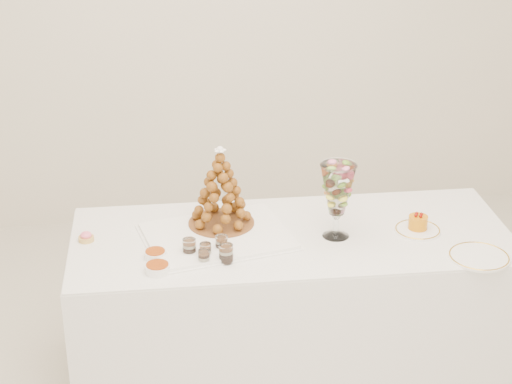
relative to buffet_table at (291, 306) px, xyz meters
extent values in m
cube|color=white|center=(0.00, 0.00, 0.00)|extent=(1.88, 0.79, 0.70)
cube|color=white|center=(0.00, 0.00, 0.35)|extent=(1.87, 0.79, 0.01)
cube|color=white|center=(-0.31, 0.02, 0.36)|extent=(0.65, 0.54, 0.02)
cylinder|color=white|center=(0.18, -0.03, 0.36)|extent=(0.11, 0.11, 0.02)
cylinder|color=white|center=(0.18, -0.03, 0.41)|extent=(0.02, 0.02, 0.08)
sphere|color=white|center=(0.18, -0.03, 0.45)|extent=(0.04, 0.04, 0.04)
cylinder|color=white|center=(0.53, -0.04, 0.36)|extent=(0.19, 0.19, 0.01)
cylinder|color=white|center=(0.70, -0.31, 0.36)|extent=(0.25, 0.25, 0.01)
cylinder|color=tan|center=(-0.86, 0.07, 0.36)|extent=(0.06, 0.06, 0.02)
ellipsoid|color=#F26383|center=(-0.86, 0.07, 0.38)|extent=(0.05, 0.05, 0.03)
cylinder|color=white|center=(-0.44, -0.12, 0.39)|extent=(0.05, 0.05, 0.07)
cylinder|color=white|center=(-0.38, -0.14, 0.38)|extent=(0.05, 0.05, 0.06)
cylinder|color=white|center=(-0.31, -0.09, 0.39)|extent=(0.06, 0.06, 0.07)
cylinder|color=white|center=(-0.39, -0.19, 0.38)|extent=(0.05, 0.05, 0.06)
cylinder|color=white|center=(-0.30, -0.19, 0.39)|extent=(0.07, 0.07, 0.08)
cylinder|color=white|center=(-0.58, -0.11, 0.37)|extent=(0.09, 0.09, 0.03)
cylinder|color=white|center=(-0.57, -0.23, 0.37)|extent=(0.10, 0.10, 0.03)
cylinder|color=brown|center=(-0.29, 0.11, 0.37)|extent=(0.28, 0.28, 0.01)
cone|color=brown|center=(-0.29, 0.11, 0.55)|extent=(0.28, 0.28, 0.34)
sphere|color=white|center=(-0.29, 0.11, 0.71)|extent=(0.03, 0.03, 0.03)
cylinder|color=orange|center=(0.54, -0.03, 0.39)|extent=(0.08, 0.08, 0.06)
sphere|color=maroon|center=(0.55, -0.03, 0.43)|extent=(0.01, 0.01, 0.01)
sphere|color=maroon|center=(0.53, -0.02, 0.43)|extent=(0.01, 0.01, 0.01)
sphere|color=maroon|center=(0.52, -0.04, 0.43)|extent=(0.01, 0.01, 0.01)
sphere|color=maroon|center=(0.54, -0.05, 0.43)|extent=(0.01, 0.01, 0.01)
camera|label=1|loc=(-0.62, -3.14, 2.02)|focal=60.00mm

